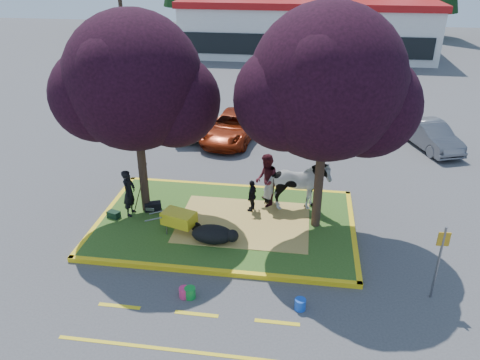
# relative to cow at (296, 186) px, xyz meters

# --- Properties ---
(ground) EXTENTS (90.00, 90.00, 0.00)m
(ground) POSITION_rel_cow_xyz_m (-2.21, -1.06, -1.04)
(ground) COLOR #424244
(ground) RESTS_ON ground
(median_island) EXTENTS (8.00, 5.00, 0.15)m
(median_island) POSITION_rel_cow_xyz_m (-2.21, -1.06, -0.97)
(median_island) COLOR #2F541A
(median_island) RESTS_ON ground
(curb_near) EXTENTS (8.30, 0.16, 0.15)m
(curb_near) POSITION_rel_cow_xyz_m (-2.21, -3.64, -0.97)
(curb_near) COLOR yellow
(curb_near) RESTS_ON ground
(curb_far) EXTENTS (8.30, 0.16, 0.15)m
(curb_far) POSITION_rel_cow_xyz_m (-2.21, 1.52, -0.97)
(curb_far) COLOR yellow
(curb_far) RESTS_ON ground
(curb_left) EXTENTS (0.16, 5.30, 0.15)m
(curb_left) POSITION_rel_cow_xyz_m (-6.29, -1.06, -0.97)
(curb_left) COLOR yellow
(curb_left) RESTS_ON ground
(curb_right) EXTENTS (0.16, 5.30, 0.15)m
(curb_right) POSITION_rel_cow_xyz_m (1.87, -1.06, -0.97)
(curb_right) COLOR yellow
(curb_right) RESTS_ON ground
(straw_bedding) EXTENTS (4.20, 3.00, 0.01)m
(straw_bedding) POSITION_rel_cow_xyz_m (-1.61, -1.06, -0.89)
(straw_bedding) COLOR #D4B357
(straw_bedding) RESTS_ON median_island
(tree_purple_left) EXTENTS (5.06, 4.20, 6.51)m
(tree_purple_left) POSITION_rel_cow_xyz_m (-4.99, -0.68, 3.32)
(tree_purple_left) COLOR black
(tree_purple_left) RESTS_ON median_island
(tree_purple_right) EXTENTS (5.30, 4.40, 6.82)m
(tree_purple_right) POSITION_rel_cow_xyz_m (0.71, -0.88, 3.52)
(tree_purple_right) COLOR black
(tree_purple_right) RESTS_ON median_island
(fire_lane_stripe_a) EXTENTS (1.10, 0.12, 0.01)m
(fire_lane_stripe_a) POSITION_rel_cow_xyz_m (-4.21, -5.26, -1.04)
(fire_lane_stripe_a) COLOR yellow
(fire_lane_stripe_a) RESTS_ON ground
(fire_lane_stripe_b) EXTENTS (1.10, 0.12, 0.01)m
(fire_lane_stripe_b) POSITION_rel_cow_xyz_m (-2.21, -5.26, -1.04)
(fire_lane_stripe_b) COLOR yellow
(fire_lane_stripe_b) RESTS_ON ground
(fire_lane_stripe_c) EXTENTS (1.10, 0.12, 0.01)m
(fire_lane_stripe_c) POSITION_rel_cow_xyz_m (-0.21, -5.26, -1.04)
(fire_lane_stripe_c) COLOR yellow
(fire_lane_stripe_c) RESTS_ON ground
(fire_lane_long) EXTENTS (6.00, 0.10, 0.01)m
(fire_lane_long) POSITION_rel_cow_xyz_m (-2.21, -6.46, -1.04)
(fire_lane_long) COLOR yellow
(fire_lane_long) RESTS_ON ground
(retail_building) EXTENTS (20.40, 8.40, 4.40)m
(retail_building) POSITION_rel_cow_xyz_m (-0.21, 26.92, 1.21)
(retail_building) COLOR silver
(retail_building) RESTS_ON ground
(cow) EXTENTS (2.27, 1.38, 1.79)m
(cow) POSITION_rel_cow_xyz_m (0.00, 0.00, 0.00)
(cow) COLOR white
(cow) RESTS_ON median_island
(calf) EXTENTS (1.45, 1.16, 0.55)m
(calf) POSITION_rel_cow_xyz_m (-2.39, -2.31, -0.62)
(calf) COLOR black
(calf) RESTS_ON median_island
(handler) EXTENTS (0.41, 0.60, 1.59)m
(handler) POSITION_rel_cow_xyz_m (-5.40, -1.06, -0.10)
(handler) COLOR black
(handler) RESTS_ON median_island
(visitor_a) EXTENTS (0.88, 1.03, 1.85)m
(visitor_a) POSITION_rel_cow_xyz_m (-1.02, 0.24, 0.03)
(visitor_a) COLOR #45131B
(visitor_a) RESTS_ON median_island
(visitor_b) EXTENTS (0.42, 0.71, 1.13)m
(visitor_b) POSITION_rel_cow_xyz_m (-1.44, -0.25, -0.33)
(visitor_b) COLOR black
(visitor_b) RESTS_ON median_island
(wheelbarrow) EXTENTS (1.80, 0.87, 0.68)m
(wheelbarrow) POSITION_rel_cow_xyz_m (-3.52, -1.87, -0.43)
(wheelbarrow) COLOR black
(wheelbarrow) RESTS_ON median_island
(gear_bag_dark) EXTENTS (0.62, 0.48, 0.28)m
(gear_bag_dark) POSITION_rel_cow_xyz_m (-4.76, -0.71, -0.76)
(gear_bag_dark) COLOR black
(gear_bag_dark) RESTS_ON median_island
(gear_bag_green) EXTENTS (0.46, 0.36, 0.21)m
(gear_bag_green) POSITION_rel_cow_xyz_m (-5.90, -1.35, -0.79)
(gear_bag_green) COLOR black
(gear_bag_green) RESTS_ON median_island
(sign_post) EXTENTS (0.30, 0.06, 2.13)m
(sign_post) POSITION_rel_cow_xyz_m (3.66, -3.76, 0.25)
(sign_post) COLOR slate
(sign_post) RESTS_ON ground
(bucket_green) EXTENTS (0.29, 0.29, 0.31)m
(bucket_green) POSITION_rel_cow_xyz_m (-2.51, -4.68, -0.89)
(bucket_green) COLOR #169532
(bucket_green) RESTS_ON ground
(bucket_pink) EXTENTS (0.36, 0.36, 0.29)m
(bucket_pink) POSITION_rel_cow_xyz_m (-2.67, -4.68, -0.90)
(bucket_pink) COLOR #EB3471
(bucket_pink) RESTS_ON ground
(bucket_blue) EXTENTS (0.35, 0.35, 0.30)m
(bucket_blue) POSITION_rel_cow_xyz_m (0.32, -4.71, -0.89)
(bucket_blue) COLOR blue
(bucket_blue) RESTS_ON ground
(car_black) EXTENTS (2.35, 3.71, 1.18)m
(car_black) POSITION_rel_cow_xyz_m (-7.94, 6.55, -0.46)
(car_black) COLOR black
(car_black) RESTS_ON ground
(car_silver) EXTENTS (2.12, 4.43, 1.40)m
(car_silver) POSITION_rel_cow_xyz_m (-5.24, 7.30, -0.34)
(car_silver) COLOR #B0B3B8
(car_silver) RESTS_ON ground
(car_red) EXTENTS (2.88, 4.84, 1.26)m
(car_red) POSITION_rel_cow_xyz_m (-3.15, 6.49, -0.41)
(car_red) COLOR maroon
(car_red) RESTS_ON ground
(car_white) EXTENTS (3.33, 5.47, 1.48)m
(car_white) POSITION_rel_cow_xyz_m (1.44, 8.44, -0.30)
(car_white) COLOR silver
(car_white) RESTS_ON ground
(car_grey) EXTENTS (2.45, 3.87, 1.20)m
(car_grey) POSITION_rel_cow_xyz_m (5.76, 6.72, -0.44)
(car_grey) COLOR #58595F
(car_grey) RESTS_ON ground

